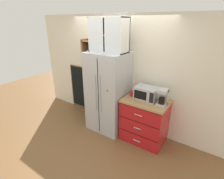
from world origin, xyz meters
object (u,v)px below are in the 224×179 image
at_px(coffee_maker, 163,97).
at_px(bottle_amber, 148,94).
at_px(mug_red, 132,94).
at_px(refrigerator, 108,92).
at_px(microwave, 146,93).
at_px(chalkboard_menu, 80,88).

height_order(coffee_maker, bottle_amber, coffee_maker).
relative_size(coffee_maker, mug_red, 2.57).
bearing_deg(bottle_amber, refrigerator, -171.55).
relative_size(coffee_maker, bottle_amber, 1.20).
xyz_separation_m(refrigerator, coffee_maker, (1.22, 0.05, 0.18)).
xyz_separation_m(microwave, chalkboard_menu, (-2.11, 0.24, -0.43)).
xyz_separation_m(coffee_maker, chalkboard_menu, (-2.46, 0.28, -0.45)).
bearing_deg(microwave, bottle_amber, 58.43).
distance_m(microwave, bottle_amber, 0.05).
xyz_separation_m(refrigerator, mug_red, (0.56, 0.07, 0.08)).
relative_size(refrigerator, bottle_amber, 6.99).
bearing_deg(bottle_amber, chalkboard_menu, 174.65).
bearing_deg(mug_red, refrigerator, -173.14).
distance_m(refrigerator, mug_red, 0.57).
height_order(mug_red, bottle_amber, bottle_amber).
xyz_separation_m(mug_red, chalkboard_menu, (-1.81, 0.27, -0.35)).
bearing_deg(bottle_amber, mug_red, -168.89).
relative_size(bottle_amber, chalkboard_menu, 0.21).
distance_m(microwave, chalkboard_menu, 2.17).
height_order(refrigerator, bottle_amber, refrigerator).
relative_size(microwave, mug_red, 3.65).
relative_size(refrigerator, mug_red, 14.99).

